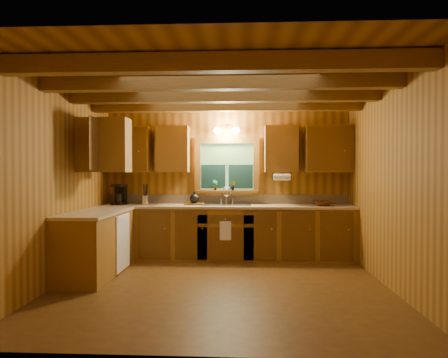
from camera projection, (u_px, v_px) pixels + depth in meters
room at (221, 184)px, 4.95m from camera, size 4.20×4.20×4.20m
ceiling_beams at (221, 89)px, 4.93m from camera, size 4.20×2.54×0.18m
base_cabinets at (195, 236)px, 6.28m from camera, size 4.20×2.22×0.86m
countertop at (195, 208)px, 6.27m from camera, size 4.20×2.24×0.04m
backsplash at (227, 199)px, 6.84m from camera, size 4.20×0.02×0.16m
dishwasher_panel at (123, 242)px, 5.72m from camera, size 0.02×0.60×0.80m
upper_cabinets at (191, 148)px, 6.39m from camera, size 4.19×1.77×0.78m
window at (227, 168)px, 6.82m from camera, size 1.12×0.08×1.00m
window_sill at (227, 191)px, 6.78m from camera, size 1.06×0.14×0.04m
wall_sconce at (227, 130)px, 6.68m from camera, size 0.45×0.21×0.17m
paper_towel_roll at (282, 177)px, 6.44m from camera, size 0.27×0.11×0.11m
dish_towel at (225, 231)px, 6.23m from camera, size 0.18×0.01×0.30m
sink at (226, 208)px, 6.56m from camera, size 0.82×0.48×0.43m
coffee_maker at (120, 194)px, 6.69m from camera, size 0.20×0.25×0.35m
utensil_crock at (145, 200)px, 6.65m from camera, size 0.12×0.12×0.35m
cutting_board at (194, 204)px, 6.61m from camera, size 0.31×0.23×0.03m
teakettle at (194, 198)px, 6.61m from camera, size 0.16×0.16×0.20m
wicker_basket at (323, 203)px, 6.41m from camera, size 0.33×0.33×0.08m
potted_plant_left at (215, 185)px, 6.77m from camera, size 0.11×0.10×0.18m
potted_plant_right at (233, 186)px, 6.74m from camera, size 0.11×0.10×0.16m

